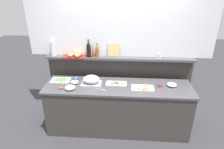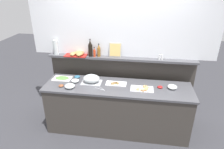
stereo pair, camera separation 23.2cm
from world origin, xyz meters
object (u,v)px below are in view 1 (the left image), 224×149
hot_sauce_bottle (93,53)px  framed_picture (114,50)px  sandwich_platter_front (116,83)px  cold_cuts_platter (61,80)px  condiment_bowl_teal (76,78)px  vinegar_bottle_amber (97,51)px  condiment_bowl_red (160,85)px  condiment_bowl_dark (61,87)px  pepper_shaker (160,56)px  serving_cloche (91,80)px  bread_basket (75,55)px  wine_bottle_dark (89,49)px  water_carafe (53,49)px  glass_bowl_medium (172,85)px  serving_tongs (102,89)px  glass_bowl_small (70,88)px  salt_shaker (158,56)px  glass_bowl_large (75,82)px

hot_sauce_bottle → framed_picture: 0.38m
sandwich_platter_front → cold_cuts_platter: bearing=176.5°
hot_sauce_bottle → framed_picture: bearing=9.6°
condiment_bowl_teal → hot_sauce_bottle: hot_sauce_bottle is taller
condiment_bowl_teal → vinegar_bottle_amber: (0.37, 0.21, 0.44)m
condiment_bowl_red → cold_cuts_platter: bearing=177.0°
condiment_bowl_dark → pepper_shaker: size_ratio=1.00×
pepper_shaker → framed_picture: (-0.83, 0.04, 0.08)m
serving_cloche → condiment_bowl_red: size_ratio=4.04×
cold_cuts_platter → bread_basket: size_ratio=0.83×
wine_bottle_dark → water_carafe: size_ratio=1.17×
wine_bottle_dark → condiment_bowl_teal: bearing=-138.4°
framed_picture → bread_basket: bearing=-174.6°
glass_bowl_medium → pepper_shaker: (-0.17, 0.38, 0.37)m
glass_bowl_medium → serving_tongs: 1.17m
glass_bowl_small → condiment_bowl_dark: (-0.16, 0.02, -0.02)m
glass_bowl_medium → salt_shaker: (-0.22, 0.38, 0.37)m
water_carafe → bread_basket: bearing=-3.7°
serving_cloche → glass_bowl_medium: 1.36m
framed_picture → pepper_shaker: bearing=-2.7°
condiment_bowl_dark → salt_shaker: salt_shaker is taller
cold_cuts_platter → bread_basket: 0.52m
glass_bowl_small → pepper_shaker: (1.49, 0.60, 0.37)m
sandwich_platter_front → wine_bottle_dark: 0.78m
glass_bowl_small → condiment_bowl_teal: bearing=89.3°
glass_bowl_small → condiment_bowl_red: 1.49m
serving_cloche → bread_basket: size_ratio=0.85×
serving_cloche → framed_picture: (0.35, 0.41, 0.41)m
glass_bowl_large → pepper_shaker: size_ratio=1.58×
sandwich_platter_front → cold_cuts_platter: sandwich_platter_front is taller
condiment_bowl_teal → condiment_bowl_red: 1.48m
serving_tongs → glass_bowl_large: bearing=159.8°
glass_bowl_medium → framed_picture: framed_picture is taller
wine_bottle_dark → salt_shaker: 1.23m
condiment_bowl_red → framed_picture: size_ratio=0.34×
bread_basket → glass_bowl_medium: bearing=-11.7°
glass_bowl_medium → glass_bowl_small: 1.68m
cold_cuts_platter → vinegar_bottle_amber: size_ratio=1.41×
glass_bowl_small → wine_bottle_dark: 0.78m
serving_cloche → water_carafe: size_ratio=1.26×
serving_cloche → bread_basket: bearing=134.4°
water_carafe → condiment_bowl_dark: bearing=-64.5°
serving_cloche → framed_picture: size_ratio=1.37×
bread_basket → sandwich_platter_front: bearing=-23.5°
sandwich_platter_front → condiment_bowl_red: (0.74, -0.03, 0.01)m
vinegar_bottle_amber → pepper_shaker: 1.12m
vinegar_bottle_amber → glass_bowl_medium: bearing=-16.4°
sandwich_platter_front → condiment_bowl_red: bearing=-2.2°
water_carafe → pepper_shaker: bearing=0.0°
wine_bottle_dark → bread_basket: wine_bottle_dark is taller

